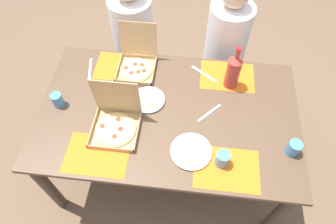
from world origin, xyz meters
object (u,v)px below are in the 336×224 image
Objects in this scene: diner_right_seat at (223,54)px; diner_left_seat at (135,47)px; soda_bottle at (233,71)px; cup_red at (294,148)px; cup_spare at (222,159)px; plate_near_left at (149,100)px; cup_clear_left at (58,100)px; pizza_box_center at (116,122)px; pizza_box_corner_right at (137,63)px; plate_near_right at (191,152)px.

diner_left_seat is at bearing 180.00° from diner_right_seat.
soda_bottle reaches higher than cup_red.
diner_right_seat reaches higher than cup_spare.
cup_clear_left is (-0.56, -0.09, 0.04)m from plate_near_left.
plate_near_left is at bearing 52.70° from pizza_box_center.
cup_red is at bearing 16.20° from cup_spare.
diner_right_seat is at bearing 111.12° from cup_red.
soda_bottle is 0.28× the size of diner_left_seat.
pizza_box_corner_right reaches higher than plate_near_right.
diner_right_seat reaches higher than diner_left_seat.
plate_near_left is (0.12, -0.28, -0.04)m from pizza_box_corner_right.
cup_clear_left is at bearing 173.07° from cup_red.
cup_red is (1.42, -0.17, -0.00)m from cup_clear_left.
pizza_box_corner_right is (0.04, 0.49, -0.00)m from pizza_box_center.
cup_spare is (0.59, -0.66, 0.01)m from pizza_box_corner_right.
pizza_box_corner_right is 3.18× the size of cup_red.
soda_bottle reaches higher than cup_clear_left.
cup_clear_left is at bearing -112.81° from diner_left_seat.
diner_left_seat is (-0.07, 0.89, -0.25)m from pizza_box_center.
cup_red is 1.04m from diner_right_seat.
cup_red reaches higher than plate_near_right.
plate_near_right is (0.46, -0.12, -0.04)m from pizza_box_center.
cup_red is at bearing -17.05° from plate_near_left.
pizza_box_corner_right is 2.94× the size of cup_spare.
cup_red is at bearing 7.12° from plate_near_right.
pizza_box_center is 0.65m from cup_spare.
plate_near_right and plate_near_left have the same top height.
soda_bottle is (0.68, 0.41, 0.08)m from pizza_box_center.
plate_near_right is at bearing -112.46° from soda_bottle.
plate_near_right is 2.58× the size of cup_red.
cup_clear_left is at bearing 164.05° from plate_near_right.
pizza_box_center is 0.27× the size of diner_left_seat.
pizza_box_center is at bearing -94.57° from pizza_box_corner_right.
pizza_box_center is 0.47m from plate_near_right.
cup_spare is at bearing -94.79° from soda_bottle.
cup_red is (0.86, -0.26, 0.04)m from plate_near_left.
cup_clear_left is at bearing 164.32° from cup_spare.
pizza_box_corner_right is at bearing 113.93° from plate_near_left.
cup_clear_left is 0.87m from diner_left_seat.
pizza_box_corner_right is 1.39× the size of plate_near_left.
cup_red is (0.35, -0.46, -0.09)m from soda_bottle.
cup_clear_left is (-0.85, 0.24, 0.04)m from plate_near_right.
plate_near_right is 0.59m from soda_bottle.
pizza_box_corner_right is at bearing 151.24° from cup_red.
diner_right_seat reaches higher than cup_red.
cup_red is at bearing -68.88° from diner_right_seat.
cup_red is at bearing -40.78° from diner_left_seat.
cup_clear_left is (-1.02, 0.29, -0.00)m from cup_spare.
pizza_box_center is 3.12× the size of cup_spare.
cup_spare reaches higher than plate_near_right.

